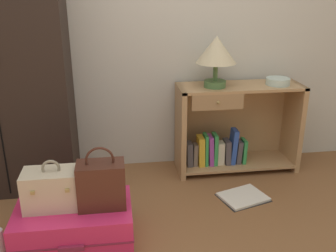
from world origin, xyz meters
TOP-DOWN VIEW (x-y plane):
  - back_wall at (0.00, 1.50)m, footprint 6.40×0.10m
  - bookshelf at (0.68, 1.26)m, footprint 1.00×0.36m
  - table_lamp at (0.50, 1.22)m, footprint 0.31×0.31m
  - bowl at (1.02, 1.22)m, footprint 0.19×0.19m
  - suitcase_large at (-0.55, 0.41)m, footprint 0.69×0.46m
  - train_case at (-0.65, 0.43)m, footprint 0.34×0.20m
  - handbag at (-0.37, 0.40)m, footprint 0.28×0.16m
  - open_book_on_floor at (0.63, 0.75)m, footprint 0.40×0.35m

SIDE VIEW (x-z plane):
  - open_book_on_floor at x=0.63m, z-range 0.00..0.02m
  - suitcase_large at x=-0.55m, z-range 0.00..0.25m
  - bookshelf at x=0.68m, z-range -0.02..0.71m
  - train_case at x=-0.65m, z-range 0.21..0.52m
  - handbag at x=-0.37m, z-range 0.20..0.58m
  - bowl at x=1.02m, z-range 0.73..0.78m
  - table_lamp at x=0.50m, z-range 0.80..1.19m
  - back_wall at x=0.00m, z-range 0.00..2.60m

